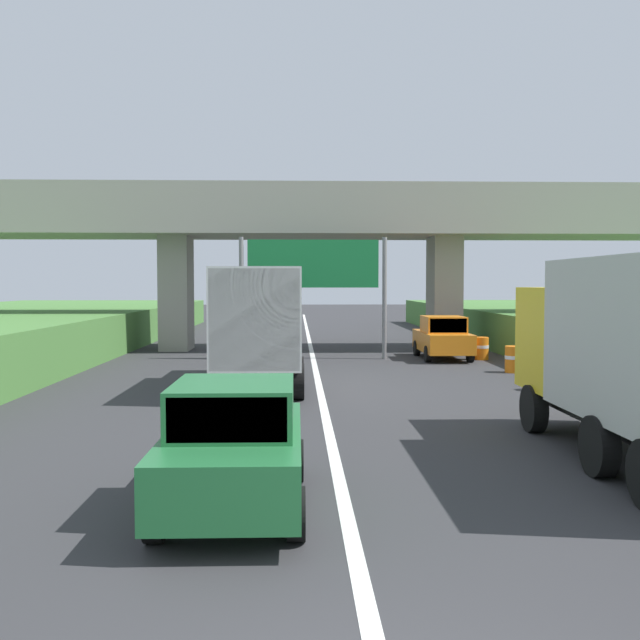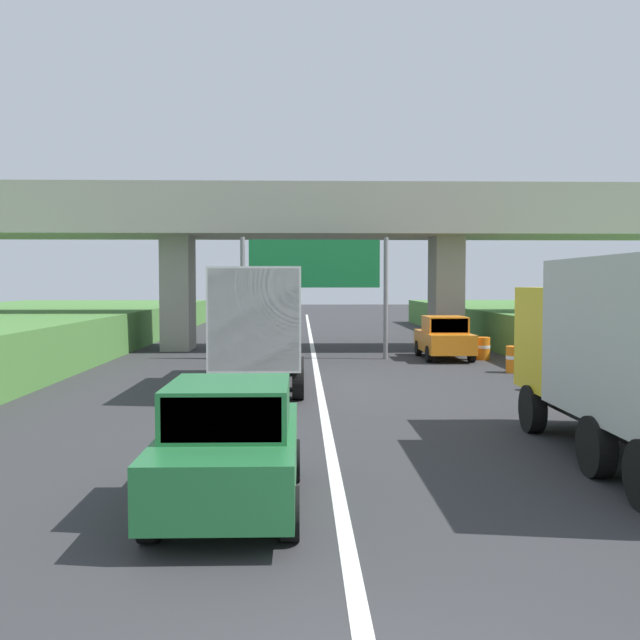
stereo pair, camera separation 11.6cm
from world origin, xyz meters
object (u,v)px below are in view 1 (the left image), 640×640
speed_limit_sign (606,343)px  car_orange (443,338)px  truck_white (261,321)px  construction_barrel_3 (513,359)px  car_green (235,445)px  construction_barrel_2 (550,374)px  overhead_highway_sign (313,271)px  construction_barrel_4 (481,348)px  construction_barrel_1 (616,397)px

speed_limit_sign → car_orange: (-2.20, 10.17, -0.62)m
truck_white → construction_barrel_3: 9.10m
truck_white → car_green: (0.20, -11.31, -1.08)m
speed_limit_sign → construction_barrel_2: 2.09m
overhead_highway_sign → car_green: overhead_highway_sign is taller
truck_white → construction_barrel_4: truck_white is taller
car_green → construction_barrel_2: bearing=52.6°
construction_barrel_1 → speed_limit_sign: bearing=70.9°
truck_white → construction_barrel_1: 9.73m
construction_barrel_1 → construction_barrel_4: bearing=89.3°
overhead_highway_sign → car_green: bearing=-94.4°
construction_barrel_4 → construction_barrel_1: bearing=-90.7°
speed_limit_sign → construction_barrel_3: 5.84m
car_green → construction_barrel_1: size_ratio=4.56×
speed_limit_sign → truck_white: bearing=164.7°
construction_barrel_2 → construction_barrel_4: size_ratio=1.00×
car_orange → construction_barrel_4: (1.48, -0.35, -0.40)m
speed_limit_sign → truck_white: size_ratio=0.31×
truck_white → construction_barrel_3: bearing=21.0°
speed_limit_sign → construction_barrel_1: speed_limit_sign is taller
overhead_highway_sign → car_green: 19.29m
construction_barrel_2 → speed_limit_sign: bearing=-60.3°
truck_white → car_green: truck_white is taller
speed_limit_sign → overhead_highway_sign: bearing=125.9°
construction_barrel_2 → construction_barrel_3: 4.12m
speed_limit_sign → construction_barrel_1: 2.87m
car_green → construction_barrel_4: car_green is taller
speed_limit_sign → construction_barrel_4: size_ratio=2.48×
overhead_highway_sign → construction_barrel_2: size_ratio=6.53×
construction_barrel_2 → construction_barrel_1: bearing=-89.6°
car_orange → speed_limit_sign: bearing=-77.8°
construction_barrel_2 → construction_barrel_4: same height
truck_white → construction_barrel_4: bearing=41.3°
car_green → construction_barrel_3: car_green is taller
speed_limit_sign → car_orange: speed_limit_sign is taller
car_green → car_orange: (6.68, 19.00, 0.00)m
car_green → construction_barrel_1: car_green is taller
overhead_highway_sign → construction_barrel_3: overhead_highway_sign is taller
overhead_highway_sign → construction_barrel_1: size_ratio=6.53×
car_green → construction_barrel_2: size_ratio=4.56×
speed_limit_sign → car_green: bearing=-135.2°
construction_barrel_1 → construction_barrel_4: 12.36m
speed_limit_sign → construction_barrel_4: speed_limit_sign is taller
car_orange → car_green: bearing=-109.4°
overhead_highway_sign → car_green: size_ratio=1.43×
construction_barrel_2 → construction_barrel_4: bearing=88.8°
overhead_highway_sign → construction_barrel_2: (6.50, -8.63, -3.08)m
construction_barrel_2 → construction_barrel_4: (0.18, 8.24, 0.00)m
truck_white → construction_barrel_1: bearing=-31.4°
construction_barrel_3 → construction_barrel_4: bearing=90.3°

